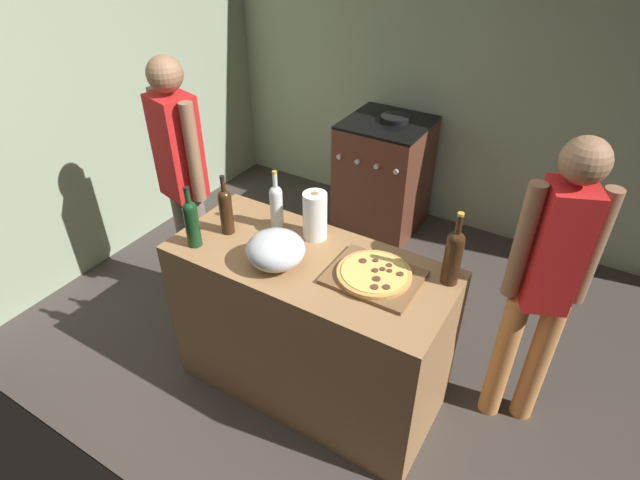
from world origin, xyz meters
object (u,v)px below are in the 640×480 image
at_px(mixing_bowl, 276,250).
at_px(wine_bottle_green, 192,221).
at_px(person_in_stripes, 182,174).
at_px(stove, 384,175).
at_px(wine_bottle_amber, 276,205).
at_px(wine_bottle_dark, 226,209).
at_px(pizza, 374,273).
at_px(wine_bottle_clear, 453,255).
at_px(paper_towel_roll, 315,216).
at_px(person_in_red, 546,282).

bearing_deg(mixing_bowl, wine_bottle_green, -170.11).
xyz_separation_m(mixing_bowl, person_in_stripes, (-0.94, 0.38, -0.04)).
height_order(stove, person_in_stripes, person_in_stripes).
relative_size(wine_bottle_amber, wine_bottle_dark, 1.01).
bearing_deg(wine_bottle_green, wine_bottle_amber, 52.51).
relative_size(pizza, wine_bottle_dark, 1.06).
xyz_separation_m(pizza, wine_bottle_clear, (0.29, 0.16, 0.12)).
distance_m(pizza, wine_bottle_green, 0.89).
bearing_deg(paper_towel_roll, stove, 101.85).
bearing_deg(wine_bottle_clear, wine_bottle_dark, -169.48).
relative_size(stove, person_in_red, 0.60).
xyz_separation_m(stove, person_in_red, (1.38, -1.31, 0.44)).
xyz_separation_m(mixing_bowl, paper_towel_roll, (0.03, 0.29, 0.04)).
bearing_deg(wine_bottle_clear, person_in_red, 30.40).
relative_size(wine_bottle_amber, person_in_red, 0.20).
bearing_deg(wine_bottle_amber, person_in_red, 11.45).
height_order(wine_bottle_dark, wine_bottle_green, wine_bottle_green).
xyz_separation_m(paper_towel_roll, wine_bottle_amber, (-0.21, -0.03, 0.01)).
bearing_deg(paper_towel_roll, person_in_red, 12.14).
distance_m(wine_bottle_dark, person_in_stripes, 0.65).
xyz_separation_m(pizza, person_in_stripes, (-1.37, 0.24, 0.01)).
bearing_deg(pizza, paper_towel_roll, 159.86).
bearing_deg(wine_bottle_clear, person_in_stripes, 177.16).
distance_m(pizza, wine_bottle_amber, 0.62).
relative_size(wine_bottle_clear, wine_bottle_green, 1.12).
bearing_deg(stove, person_in_red, -43.62).
relative_size(paper_towel_roll, person_in_red, 0.16).
bearing_deg(paper_towel_roll, wine_bottle_green, -142.04).
xyz_separation_m(wine_bottle_amber, person_in_red, (1.26, 0.26, -0.13)).
height_order(mixing_bowl, wine_bottle_green, wine_bottle_green).
xyz_separation_m(wine_bottle_clear, wine_bottle_dark, (-1.08, -0.20, -0.01)).
distance_m(paper_towel_roll, person_in_red, 1.09).
xyz_separation_m(wine_bottle_amber, person_in_stripes, (-0.77, 0.12, -0.09)).
distance_m(person_in_stripes, person_in_red, 2.04).
relative_size(pizza, stove, 0.36).
relative_size(paper_towel_roll, wine_bottle_amber, 0.78).
distance_m(pizza, wine_bottle_dark, 0.80).
bearing_deg(wine_bottle_green, wine_bottle_dark, 68.80).
distance_m(mixing_bowl, paper_towel_roll, 0.29).
relative_size(pizza, wine_bottle_clear, 0.94).
xyz_separation_m(paper_towel_roll, person_in_red, (1.05, 0.23, -0.12)).
bearing_deg(pizza, wine_bottle_green, -165.99).
distance_m(wine_bottle_dark, stove, 1.82).
height_order(pizza, person_in_red, person_in_red).
bearing_deg(wine_bottle_dark, wine_bottle_green, -111.20).
distance_m(wine_bottle_clear, stove, 1.92).
bearing_deg(stove, wine_bottle_dark, -92.40).
distance_m(pizza, mixing_bowl, 0.46).
height_order(pizza, wine_bottle_clear, wine_bottle_clear).
xyz_separation_m(wine_bottle_green, person_in_stripes, (-0.52, 0.45, -0.09)).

